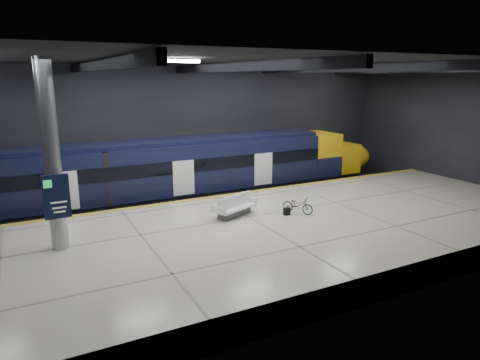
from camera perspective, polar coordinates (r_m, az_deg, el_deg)
ground at (r=20.81m, az=-0.12°, el=-7.01°), size 30.00×30.00×0.00m
room_shell at (r=19.55m, az=-0.14°, el=8.89°), size 30.10×16.10×8.05m
platform at (r=18.57m, az=3.44°, el=-7.82°), size 30.00×11.00×1.10m
safety_strip at (r=22.82m, az=-3.28°, el=-2.24°), size 30.00×0.40×0.01m
rails at (r=25.55m, az=-5.78°, el=-2.95°), size 30.00×1.52×0.16m
train at (r=24.28m, az=-11.34°, el=0.80°), size 29.40×2.84×3.79m
bench at (r=19.61m, az=-0.76°, el=-3.85°), size 2.40×1.69×0.98m
bicycle at (r=20.17m, az=7.69°, el=-3.32°), size 1.26×1.56×0.79m
pannier_bag at (r=19.91m, az=6.25°, el=-4.17°), size 0.32×0.22×0.35m
info_column at (r=16.57m, az=-23.79°, el=2.49°), size 0.90×0.78×6.90m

